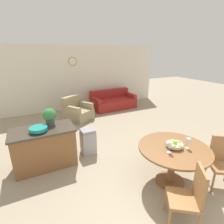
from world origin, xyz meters
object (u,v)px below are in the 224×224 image
object	(u,v)px
kitchen_island	(45,147)
armchair	(78,112)
potted_plant	(49,116)
trash_bin	(88,141)
teal_bowl	(38,129)
wine_glass_right	(188,141)
fruit_bowl	(175,144)
dining_chair_near_right	(222,160)
wine_glass_left	(170,145)
dining_table	(173,156)
couch	(113,102)
dining_chair_near_left	(189,195)

from	to	relation	value
kitchen_island	armchair	distance (m)	2.80
potted_plant	trash_bin	xyz separation A→B (m)	(0.82, -0.11, -0.77)
teal_bowl	wine_glass_right	bearing A→B (deg)	-35.49
fruit_bowl	potted_plant	world-z (taller)	potted_plant
wine_glass_right	potted_plant	xyz separation A→B (m)	(-2.10, 1.96, 0.17)
dining_chair_near_right	armchair	bearing A→B (deg)	-36.93
wine_glass_right	teal_bowl	xyz separation A→B (m)	(-2.37, 1.69, 0.02)
teal_bowl	wine_glass_left	bearing A→B (deg)	-39.86
dining_table	wine_glass_left	distance (m)	0.39
dining_table	couch	xyz separation A→B (m)	(1.13, 4.80, -0.32)
dining_chair_near_left	wine_glass_right	size ratio (longest dim) A/B	4.87
wine_glass_left	dining_chair_near_right	bearing A→B (deg)	-20.27
dining_table	dining_chair_near_right	size ratio (longest dim) A/B	1.34
dining_chair_near_left	wine_glass_left	bearing A→B (deg)	16.29
teal_bowl	couch	bearing A→B (deg)	44.23
dining_chair_near_right	kitchen_island	world-z (taller)	dining_chair_near_right
armchair	dining_chair_near_left	bearing A→B (deg)	-118.53
wine_glass_left	teal_bowl	xyz separation A→B (m)	(-1.97, 1.65, 0.02)
fruit_bowl	wine_glass_right	world-z (taller)	wine_glass_right
armchair	teal_bowl	bearing A→B (deg)	-152.12
dining_chair_near_left	wine_glass_right	xyz separation A→B (m)	(0.63, 0.65, 0.39)
dining_chair_near_left	couch	xyz separation A→B (m)	(1.58, 5.57, -0.26)
fruit_bowl	wine_glass_right	xyz separation A→B (m)	(0.19, -0.12, 0.09)
dining_chair_near_left	dining_chair_near_right	distance (m)	1.26
dining_chair_near_right	kitchen_island	distance (m)	3.57
fruit_bowl	armchair	xyz separation A→B (m)	(-0.70, 4.08, -0.54)
fruit_bowl	couch	distance (m)	4.96
dining_table	fruit_bowl	world-z (taller)	fruit_bowl
teal_bowl	couch	size ratio (longest dim) A/B	0.18
wine_glass_right	trash_bin	xyz separation A→B (m)	(-1.28, 1.85, -0.60)
dining_table	wine_glass_right	distance (m)	0.39
trash_bin	kitchen_island	bearing A→B (deg)	-176.50
teal_bowl	potted_plant	distance (m)	0.41
kitchen_island	armchair	xyz separation A→B (m)	(1.40, 2.42, -0.15)
wine_glass_right	potted_plant	bearing A→B (deg)	136.96
wine_glass_left	trash_bin	world-z (taller)	wine_glass_left
dining_chair_near_right	potted_plant	xyz separation A→B (m)	(-2.68, 2.28, 0.56)
potted_plant	dining_chair_near_left	bearing A→B (deg)	-60.58
dining_chair_near_left	wine_glass_left	world-z (taller)	dining_chair_near_left
fruit_bowl	trash_bin	world-z (taller)	fruit_bowl
wine_glass_right	armchair	world-z (taller)	wine_glass_right
fruit_bowl	wine_glass_right	distance (m)	0.24
teal_bowl	armchair	size ratio (longest dim) A/B	0.31
dining_chair_near_left	fruit_bowl	world-z (taller)	dining_chair_near_left
dining_chair_near_right	armchair	world-z (taller)	dining_chair_near_right
dining_chair_near_right	armchair	distance (m)	4.76
wine_glass_left	couch	size ratio (longest dim) A/B	0.10
dining_table	dining_chair_near_right	bearing A→B (deg)	-29.91
couch	armchair	world-z (taller)	armchair
dining_table	armchair	distance (m)	4.15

